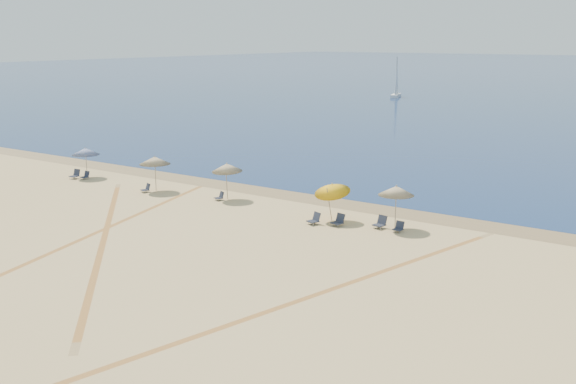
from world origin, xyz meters
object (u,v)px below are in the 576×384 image
(umbrella_0, at_px, (86,151))
(umbrella_4, at_px, (396,191))
(umbrella_1, at_px, (155,160))
(chair_5, at_px, (339,221))
(chair_7, at_px, (399,227))
(chair_2, at_px, (146,188))
(chair_1, at_px, (86,176))
(chair_4, at_px, (315,219))
(sailboat_2, at_px, (396,85))
(umbrella_2, at_px, (227,168))
(chair_0, at_px, (75,174))
(chair_6, at_px, (381,223))
(chair_3, at_px, (220,196))
(umbrella_3, at_px, (332,188))

(umbrella_0, distance_m, umbrella_4, 26.96)
(umbrella_1, xyz_separation_m, umbrella_4, (18.86, 0.77, 0.03))
(chair_5, bearing_deg, chair_7, 27.39)
(chair_7, bearing_deg, chair_2, -174.93)
(umbrella_0, relative_size, chair_1, 3.92)
(chair_4, relative_size, chair_7, 1.40)
(chair_5, bearing_deg, sailboat_2, 126.81)
(umbrella_2, height_order, umbrella_4, umbrella_4)
(chair_0, relative_size, chair_4, 0.87)
(chair_7, xyz_separation_m, sailboat_2, (-39.04, 81.63, 1.98))
(chair_4, xyz_separation_m, chair_7, (4.91, 1.36, -0.04))
(chair_7, bearing_deg, umbrella_4, 135.13)
(chair_1, xyz_separation_m, chair_6, (25.75, 0.51, 0.05))
(chair_3, relative_size, sailboat_2, 0.10)
(umbrella_4, distance_m, chair_6, 2.13)
(umbrella_2, relative_size, chair_4, 3.01)
(umbrella_3, relative_size, chair_6, 3.16)
(umbrella_2, xyz_separation_m, chair_1, (-13.64, -1.07, -1.96))
(sailboat_2, bearing_deg, umbrella_1, -92.92)
(chair_1, xyz_separation_m, chair_3, (13.42, 0.53, -0.01))
(chair_0, distance_m, chair_5, 24.32)
(umbrella_0, bearing_deg, chair_3, 0.03)
(umbrella_4, bearing_deg, chair_6, -151.30)
(umbrella_3, distance_m, chair_5, 2.12)
(umbrella_1, bearing_deg, chair_5, -2.27)
(umbrella_0, distance_m, sailboat_2, 82.31)
(chair_2, height_order, chair_7, chair_2)
(chair_3, height_order, chair_5, chair_5)
(umbrella_0, bearing_deg, sailboat_2, 98.10)
(umbrella_3, bearing_deg, chair_6, 3.40)
(chair_0, bearing_deg, umbrella_3, -1.95)
(umbrella_1, bearing_deg, umbrella_2, 8.78)
(chair_3, distance_m, chair_5, 10.10)
(umbrella_1, bearing_deg, chair_7, 0.71)
(umbrella_4, relative_size, chair_2, 3.53)
(umbrella_2, height_order, umbrella_3, umbrella_3)
(umbrella_3, distance_m, chair_4, 2.19)
(umbrella_0, xyz_separation_m, umbrella_1, (8.10, -0.37, 0.16))
(chair_5, bearing_deg, umbrella_3, 154.10)
(umbrella_4, relative_size, chair_0, 3.51)
(chair_2, distance_m, chair_6, 18.39)
(chair_2, bearing_deg, sailboat_2, 123.00)
(umbrella_0, height_order, umbrella_2, umbrella_2)
(umbrella_1, distance_m, chair_2, 2.13)
(chair_1, xyz_separation_m, chair_5, (23.47, -0.48, 0.05))
(chair_4, bearing_deg, umbrella_1, -163.53)
(umbrella_4, relative_size, sailboat_2, 0.35)
(umbrella_3, relative_size, chair_1, 4.20)
(umbrella_3, bearing_deg, chair_0, -178.46)
(chair_1, bearing_deg, umbrella_2, 4.87)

